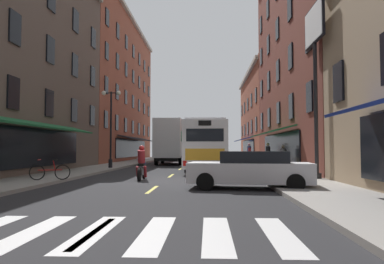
# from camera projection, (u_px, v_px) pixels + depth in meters

# --- Properties ---
(ground_plane) EXTENTS (34.80, 80.00, 0.10)m
(ground_plane) POSITION_uv_depth(u_px,v_px,m) (164.00, 182.00, 16.18)
(ground_plane) COLOR #28282B
(lane_centre_dashes) EXTENTS (0.14, 73.90, 0.01)m
(lane_centre_dashes) POSITION_uv_depth(u_px,v_px,m) (164.00, 181.00, 15.93)
(lane_centre_dashes) COLOR #DBCC4C
(lane_centre_dashes) RESTS_ON ground
(crosswalk_near) EXTENTS (7.10, 2.80, 0.01)m
(crosswalk_near) POSITION_uv_depth(u_px,v_px,m) (94.00, 232.00, 6.20)
(crosswalk_near) COLOR silver
(crosswalk_near) RESTS_ON ground
(sidewalk_left) EXTENTS (3.00, 80.00, 0.14)m
(sidewalk_left) POSITION_uv_depth(u_px,v_px,m) (41.00, 179.00, 16.45)
(sidewalk_left) COLOR gray
(sidewalk_left) RESTS_ON ground
(sidewalk_right) EXTENTS (3.00, 80.00, 0.14)m
(sidewalk_right) POSITION_uv_depth(u_px,v_px,m) (292.00, 180.00, 15.91)
(sidewalk_right) COLOR gray
(sidewalk_right) RESTS_ON ground
(storefront_row_right) EXTENTS (9.44, 79.90, 17.78)m
(storefront_row_right) POSITION_uv_depth(u_px,v_px,m) (382.00, 54.00, 18.46)
(storefront_row_right) COLOR brown
(storefront_row_right) RESTS_ON ground
(billboard_sign) EXTENTS (0.40, 2.66, 8.10)m
(billboard_sign) POSITION_uv_depth(u_px,v_px,m) (315.00, 46.00, 16.14)
(billboard_sign) COLOR black
(billboard_sign) RESTS_ON sidewalk_right
(transit_bus) EXTENTS (2.84, 11.72, 3.26)m
(transit_bus) POSITION_uv_depth(u_px,v_px,m) (207.00, 146.00, 24.69)
(transit_bus) COLOR silver
(transit_bus) RESTS_ON ground
(box_truck) EXTENTS (2.54, 7.03, 4.17)m
(box_truck) POSITION_uv_depth(u_px,v_px,m) (171.00, 142.00, 32.91)
(box_truck) COLOR #B21E19
(box_truck) RESTS_ON ground
(sedan_near) EXTENTS (4.71, 2.33, 1.40)m
(sedan_near) POSITION_uv_depth(u_px,v_px,m) (250.00, 169.00, 13.00)
(sedan_near) COLOR silver
(sedan_near) RESTS_ON ground
(sedan_mid) EXTENTS (2.01, 4.56, 1.42)m
(sedan_mid) POSITION_uv_depth(u_px,v_px,m) (179.00, 155.00, 42.75)
(sedan_mid) COLOR black
(sedan_mid) RESTS_ON ground
(motorcycle_rider) EXTENTS (0.62, 2.07, 1.66)m
(motorcycle_rider) POSITION_uv_depth(u_px,v_px,m) (142.00, 165.00, 16.58)
(motorcycle_rider) COLOR black
(motorcycle_rider) RESTS_ON ground
(bicycle_near) EXTENTS (1.68, 0.56, 0.91)m
(bicycle_near) POSITION_uv_depth(u_px,v_px,m) (50.00, 172.00, 15.08)
(bicycle_near) COLOR black
(bicycle_near) RESTS_ON sidewalk_left
(pedestrian_near) EXTENTS (0.36, 0.50, 1.84)m
(pedestrian_near) POSITION_uv_depth(u_px,v_px,m) (249.00, 153.00, 31.72)
(pedestrian_near) COLOR #66387F
(pedestrian_near) RESTS_ON sidewalk_right
(pedestrian_mid) EXTENTS (0.36, 0.36, 1.59)m
(pedestrian_mid) POSITION_uv_depth(u_px,v_px,m) (283.00, 157.00, 21.92)
(pedestrian_mid) COLOR #B29947
(pedestrian_mid) RESTS_ON sidewalk_right
(pedestrian_far) EXTENTS (0.36, 0.36, 1.80)m
(pedestrian_far) POSITION_uv_depth(u_px,v_px,m) (268.00, 154.00, 26.37)
(pedestrian_far) COLOR maroon
(pedestrian_far) RESTS_ON sidewalk_right
(street_lamp_twin) EXTENTS (1.42, 0.32, 5.56)m
(street_lamp_twin) POSITION_uv_depth(u_px,v_px,m) (111.00, 125.00, 24.97)
(street_lamp_twin) COLOR black
(street_lamp_twin) RESTS_ON sidewalk_left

